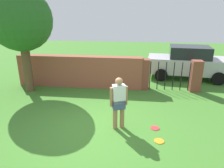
% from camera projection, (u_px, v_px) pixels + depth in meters
% --- Properties ---
extents(ground_plane, '(40.00, 40.00, 0.00)m').
position_uv_depth(ground_plane, '(95.00, 129.00, 6.18)').
color(ground_plane, '#3D7528').
extents(brick_wall, '(5.88, 0.50, 1.47)m').
position_uv_depth(brick_wall, '(79.00, 71.00, 9.60)').
color(brick_wall, brown).
rests_on(brick_wall, ground).
extents(tree, '(2.57, 2.57, 4.38)m').
position_uv_depth(tree, '(21.00, 20.00, 8.23)').
color(tree, brown).
rests_on(tree, ground).
extents(person, '(0.51, 0.34, 1.62)m').
position_uv_depth(person, '(119.00, 101.00, 5.96)').
color(person, '#9E704C').
rests_on(person, ground).
extents(fence_gate, '(2.71, 0.44, 1.40)m').
position_uv_depth(fence_gate, '(170.00, 75.00, 9.13)').
color(fence_gate, brown).
rests_on(fence_gate, ground).
extents(car, '(4.36, 2.26, 1.72)m').
position_uv_depth(car, '(188.00, 62.00, 10.79)').
color(car, '#B7B7BC').
rests_on(car, ground).
extents(frisbee_orange, '(0.27, 0.27, 0.02)m').
position_uv_depth(frisbee_orange, '(159.00, 141.00, 5.59)').
color(frisbee_orange, orange).
rests_on(frisbee_orange, ground).
extents(frisbee_red, '(0.27, 0.27, 0.02)m').
position_uv_depth(frisbee_red, '(155.00, 128.00, 6.22)').
color(frisbee_red, red).
rests_on(frisbee_red, ground).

